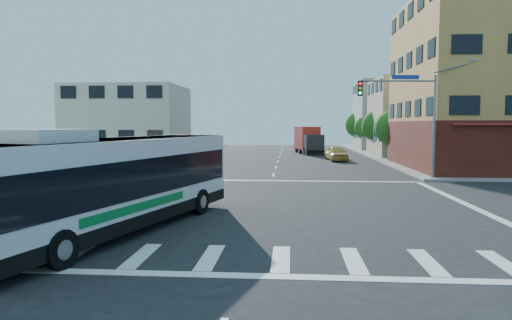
{
  "coord_description": "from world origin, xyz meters",
  "views": [
    {
      "loc": [
        1.25,
        -20.49,
        3.77
      ],
      "look_at": [
        -0.64,
        4.43,
        1.78
      ],
      "focal_mm": 32.0,
      "sensor_mm": 36.0,
      "label": 1
    }
  ],
  "objects": [
    {
      "name": "building_west",
      "position": [
        -17.02,
        29.98,
        4.01
      ],
      "size": [
        12.06,
        10.06,
        8.0
      ],
      "color": "beige",
      "rests_on": "ground"
    },
    {
      "name": "signal_mast_ne",
      "position": [
        9.08,
        10.62,
        4.98
      ],
      "size": [
        7.91,
        1.13,
        8.07
      ],
      "color": "slate",
      "rests_on": "ground"
    },
    {
      "name": "ground",
      "position": [
        0.0,
        0.0,
        0.0
      ],
      "size": [
        120.0,
        120.0,
        0.0
      ],
      "primitive_type": "plane",
      "color": "black",
      "rests_on": "ground"
    },
    {
      "name": "building_east_far",
      "position": [
        16.98,
        47.98,
        5.01
      ],
      "size": [
        12.06,
        10.06,
        10.0
      ],
      "color": "#AAA9A4",
      "rests_on": "ground"
    },
    {
      "name": "box_truck",
      "position": [
        3.51,
        37.45,
        1.65
      ],
      "size": [
        3.56,
        7.86,
        3.41
      ],
      "rotation": [
        0.0,
        0.0,
        0.19
      ],
      "color": "#242429",
      "rests_on": "ground"
    },
    {
      "name": "sidewalk_nw",
      "position": [
        -35.0,
        35.0,
        0.07
      ],
      "size": [
        50.0,
        50.0,
        0.15
      ],
      "primitive_type": "cube",
      "color": "gray",
      "rests_on": "ground"
    },
    {
      "name": "street_tree_b",
      "position": [
        11.9,
        35.92,
        3.75
      ],
      "size": [
        3.8,
        3.8,
        5.79
      ],
      "color": "#342213",
      "rests_on": "ground"
    },
    {
      "name": "parked_car",
      "position": [
        5.98,
        26.62,
        0.77
      ],
      "size": [
        2.17,
        4.64,
        1.53
      ],
      "primitive_type": "imported",
      "rotation": [
        0.0,
        0.0,
        0.08
      ],
      "color": "#DFB258",
      "rests_on": "ground"
    },
    {
      "name": "transit_bus",
      "position": [
        -4.76,
        -5.3,
        1.77
      ],
      "size": [
        5.88,
        12.46,
        3.62
      ],
      "rotation": [
        0.0,
        0.0,
        -0.28
      ],
      "color": "black",
      "rests_on": "ground"
    },
    {
      "name": "building_east_near",
      "position": [
        16.98,
        33.98,
        4.51
      ],
      "size": [
        12.06,
        10.06,
        9.0
      ],
      "color": "#B7AB8C",
      "rests_on": "ground"
    },
    {
      "name": "street_tree_a",
      "position": [
        11.9,
        27.92,
        3.59
      ],
      "size": [
        3.6,
        3.6,
        5.53
      ],
      "color": "#342213",
      "rests_on": "ground"
    },
    {
      "name": "street_tree_c",
      "position": [
        11.9,
        43.92,
        3.46
      ],
      "size": [
        3.4,
        3.4,
        5.29
      ],
      "color": "#342213",
      "rests_on": "ground"
    },
    {
      "name": "street_tree_d",
      "position": [
        11.9,
        51.92,
        3.88
      ],
      "size": [
        4.0,
        4.0,
        6.03
      ],
      "color": "#342213",
      "rests_on": "ground"
    }
  ]
}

